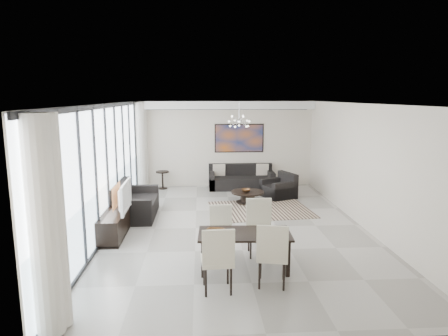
{
  "coord_description": "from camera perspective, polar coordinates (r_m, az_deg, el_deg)",
  "views": [
    {
      "loc": [
        -0.83,
        -9.03,
        3.07
      ],
      "look_at": [
        -0.23,
        1.01,
        1.25
      ],
      "focal_mm": 32.0,
      "sensor_mm": 36.0,
      "label": 1
    }
  ],
  "objects": [
    {
      "name": "sofa_main",
      "position": [
        13.47,
        2.47,
        -1.77
      ],
      "size": [
        2.17,
        0.89,
        0.79
      ],
      "color": "black",
      "rests_on": "floor"
    },
    {
      "name": "side_table",
      "position": [
        13.51,
        -8.77,
        -1.25
      ],
      "size": [
        0.43,
        0.43,
        0.6
      ],
      "color": "black",
      "rests_on": "floor"
    },
    {
      "name": "chandelier",
      "position": [
        11.61,
        2.18,
        6.69
      ],
      "size": [
        0.66,
        0.66,
        0.71
      ],
      "color": "silver",
      "rests_on": "room_shell"
    },
    {
      "name": "loveseat",
      "position": [
        10.59,
        -12.72,
        -5.18
      ],
      "size": [
        0.99,
        1.76,
        0.88
      ],
      "color": "black",
      "rests_on": "floor"
    },
    {
      "name": "armchair",
      "position": [
        12.37,
        7.93,
        -3.0
      ],
      "size": [
        1.11,
        1.14,
        0.75
      ],
      "color": "black",
      "rests_on": "floor"
    },
    {
      "name": "dining_chair_ne",
      "position": [
        7.92,
        5.07,
        -7.75
      ],
      "size": [
        0.51,
        0.51,
        1.08
      ],
      "color": "beige",
      "rests_on": "floor"
    },
    {
      "name": "soffit",
      "position": [
        13.36,
        0.13,
        8.97
      ],
      "size": [
        5.98,
        0.4,
        0.26
      ],
      "primitive_type": "cube",
      "color": "white",
      "rests_on": "room_shell"
    },
    {
      "name": "bowl_dining",
      "position": [
        7.06,
        -1.28,
        -9.16
      ],
      "size": [
        0.39,
        0.39,
        0.08
      ],
      "primitive_type": "imported",
      "rotation": [
        0.0,
        0.0,
        -0.19
      ],
      "color": "brown",
      "rests_on": "dining_table"
    },
    {
      "name": "room_shell",
      "position": [
        9.27,
        4.64,
        0.16
      ],
      "size": [
        6.0,
        9.0,
        2.9
      ],
      "color": "#A8A39B",
      "rests_on": "ground"
    },
    {
      "name": "dining_chair_nw",
      "position": [
        7.9,
        -0.42,
        -8.34
      ],
      "size": [
        0.46,
        0.46,
        0.96
      ],
      "color": "beige",
      "rests_on": "floor"
    },
    {
      "name": "bowl_coffee",
      "position": [
        11.58,
        3.15,
        -3.22
      ],
      "size": [
        0.3,
        0.3,
        0.08
      ],
      "primitive_type": "imported",
      "rotation": [
        0.0,
        0.0,
        -0.19
      ],
      "color": "brown",
      "rests_on": "coffee_table"
    },
    {
      "name": "dining_chair_se",
      "position": [
        6.57,
        6.91,
        -11.68
      ],
      "size": [
        0.58,
        0.58,
        1.08
      ],
      "color": "beige",
      "rests_on": "floor"
    },
    {
      "name": "dining_table",
      "position": [
        7.2,
        2.96,
        -9.89
      ],
      "size": [
        1.67,
        0.89,
        0.68
      ],
      "color": "black",
      "rests_on": "floor"
    },
    {
      "name": "painting",
      "position": [
        13.64,
        2.19,
        4.27
      ],
      "size": [
        1.68,
        0.04,
        0.98
      ],
      "primitive_type": "cube",
      "color": "#B45719",
      "rests_on": "room_shell"
    },
    {
      "name": "rug",
      "position": [
        11.03,
        5.22,
        -5.92
      ],
      "size": [
        2.85,
        2.31,
        0.01
      ],
      "primitive_type": "cube",
      "rotation": [
        0.0,
        0.0,
        0.1
      ],
      "color": "black",
      "rests_on": "floor"
    },
    {
      "name": "window_wall",
      "position": [
        9.39,
        -15.82,
        0.04
      ],
      "size": [
        0.37,
        8.95,
        2.9
      ],
      "color": "white",
      "rests_on": "floor"
    },
    {
      "name": "television",
      "position": [
        9.12,
        -14.54,
        -4.02
      ],
      "size": [
        0.16,
        1.12,
        0.64
      ],
      "primitive_type": "imported",
      "rotation": [
        0.0,
        0.0,
        1.58
      ],
      "color": "gray",
      "rests_on": "tv_console"
    },
    {
      "name": "dining_chair_sw",
      "position": [
        6.33,
        -0.89,
        -12.43
      ],
      "size": [
        0.53,
        0.53,
        1.09
      ],
      "color": "beige",
      "rests_on": "floor"
    },
    {
      "name": "tv_console",
      "position": [
        9.31,
        -15.35,
        -7.58
      ],
      "size": [
        0.5,
        1.76,
        0.55
      ],
      "primitive_type": "cube",
      "color": "black",
      "rests_on": "floor"
    },
    {
      "name": "coffee_table",
      "position": [
        11.66,
        3.38,
        -4.06
      ],
      "size": [
        0.96,
        0.96,
        0.34
      ],
      "color": "black",
      "rests_on": "floor"
    }
  ]
}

